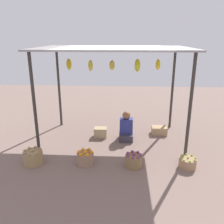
{
  "coord_description": "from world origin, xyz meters",
  "views": [
    {
      "loc": [
        0.3,
        -5.81,
        2.66
      ],
      "look_at": [
        0.0,
        -0.55,
        0.95
      ],
      "focal_mm": 37.84,
      "sensor_mm": 36.0,
      "label": 1
    }
  ],
  "objects": [
    {
      "name": "basket_purple_onions",
      "position": [
        0.51,
        -1.36,
        0.14
      ],
      "size": [
        0.36,
        0.36,
        0.32
      ],
      "color": "olive",
      "rests_on": "ground"
    },
    {
      "name": "market_stall_structure",
      "position": [
        0.0,
        -0.0,
        2.22
      ],
      "size": [
        3.64,
        2.28,
        2.4
      ],
      "color": "#38332D",
      "rests_on": "ground"
    },
    {
      "name": "basket_oranges",
      "position": [
        -0.53,
        -1.32,
        0.15
      ],
      "size": [
        0.36,
        0.36,
        0.33
      ],
      "color": "#99765B",
      "rests_on": "ground"
    },
    {
      "name": "ground_plane",
      "position": [
        0.0,
        0.0,
        0.0
      ],
      "size": [
        14.0,
        14.0,
        0.0
      ],
      "primitive_type": "plane",
      "color": "#7E675D"
    },
    {
      "name": "basket_potatoes",
      "position": [
        -1.67,
        -1.36,
        0.15
      ],
      "size": [
        0.41,
        0.41,
        0.34
      ],
      "color": "#9D8152",
      "rests_on": "ground"
    },
    {
      "name": "basket_limes",
      "position": [
        1.64,
        -1.33,
        0.11
      ],
      "size": [
        0.36,
        0.36,
        0.25
      ],
      "color": "#A07C58",
      "rests_on": "ground"
    },
    {
      "name": "wooden_crate_stacked_rear",
      "position": [
        -0.36,
        0.15,
        0.13
      ],
      "size": [
        0.34,
        0.25,
        0.26
      ],
      "primitive_type": "cube",
      "color": "tan",
      "rests_on": "ground"
    },
    {
      "name": "vendor_person",
      "position": [
        0.34,
        0.02,
        0.3
      ],
      "size": [
        0.36,
        0.44,
        0.78
      ],
      "color": "#3A3642",
      "rests_on": "ground"
    },
    {
      "name": "wooden_crate_near_vendor",
      "position": [
        1.28,
        0.44,
        0.11
      ],
      "size": [
        0.42,
        0.29,
        0.21
      ],
      "primitive_type": "cube",
      "color": "tan",
      "rests_on": "ground"
    }
  ]
}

